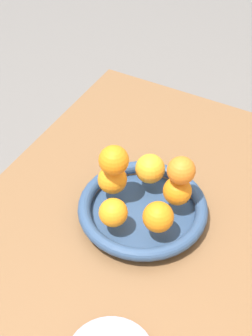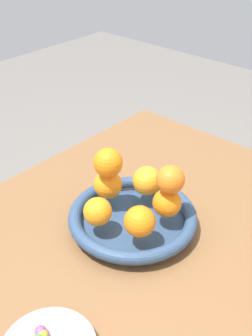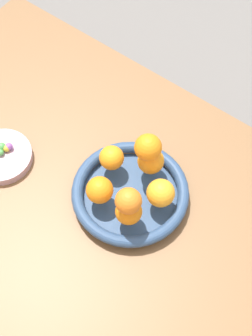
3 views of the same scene
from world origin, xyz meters
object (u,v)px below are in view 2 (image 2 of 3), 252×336
at_px(orange_2, 108,185).
at_px(fruit_bowl, 133,218).
at_px(candy_ball_1, 41,331).
at_px(orange_0, 167,203).
at_px(orange_4, 140,222).
at_px(orange_6, 108,163).
at_px(orange_3, 98,212).
at_px(orange_1, 147,181).
at_px(candy_ball_3, 43,335).
at_px(orange_5, 170,180).
at_px(dining_table, 114,298).

bearing_deg(orange_2, fruit_bowl, 87.39).
bearing_deg(candy_ball_1, orange_0, -176.89).
bearing_deg(orange_4, orange_6, -109.16).
distance_m(orange_2, orange_3, 0.09).
bearing_deg(orange_0, orange_1, -111.45).
xyz_separation_m(orange_3, orange_6, (-0.07, -0.04, 0.06)).
relative_size(orange_6, candy_ball_1, 3.30).
bearing_deg(fruit_bowl, candy_ball_3, 15.27).
height_order(orange_5, candy_ball_3, orange_5).
xyz_separation_m(fruit_bowl, orange_1, (-0.07, -0.02, 0.05)).
relative_size(dining_table, candy_ball_3, 66.69).
relative_size(orange_6, candy_ball_3, 3.60).
relative_size(dining_table, orange_0, 19.17).
relative_size(orange_3, orange_4, 0.94).
relative_size(orange_1, orange_3, 1.10).
relative_size(orange_4, orange_5, 1.08).
bearing_deg(orange_4, orange_5, 175.47).
distance_m(orange_4, orange_5, 0.10).
distance_m(dining_table, orange_6, 0.27).
relative_size(orange_0, orange_3, 1.03).
bearing_deg(orange_3, orange_6, -151.94).
xyz_separation_m(orange_3, orange_4, (-0.03, 0.08, 0.00)).
xyz_separation_m(orange_2, candy_ball_1, (0.30, 0.15, -0.04)).
xyz_separation_m(orange_1, orange_6, (0.07, -0.05, 0.06)).
bearing_deg(orange_6, orange_2, -124.38).
relative_size(orange_5, candy_ball_1, 3.07).
bearing_deg(orange_5, orange_4, -4.53).
xyz_separation_m(orange_3, orange_5, (-0.11, 0.09, 0.06)).
xyz_separation_m(dining_table, orange_0, (-0.14, 0.01, 0.16)).
relative_size(orange_0, orange_2, 0.96).
distance_m(orange_1, orange_4, 0.13).
distance_m(orange_1, candy_ball_1, 0.38).
bearing_deg(orange_1, orange_6, -33.97).
xyz_separation_m(dining_table, orange_3, (-0.04, -0.07, 0.16)).
xyz_separation_m(orange_5, candy_ball_3, (0.34, 0.02, -0.09)).
xyz_separation_m(orange_0, orange_4, (0.08, -0.00, 0.00)).
relative_size(orange_1, orange_6, 1.04).
xyz_separation_m(orange_6, candy_ball_3, (0.30, 0.15, -0.10)).
height_order(orange_4, candy_ball_3, orange_4).
relative_size(orange_1, orange_2, 1.03).
distance_m(dining_table, fruit_bowl, 0.16).
xyz_separation_m(orange_5, candy_ball_1, (0.33, 0.01, -0.09)).
bearing_deg(candy_ball_3, orange_6, -153.84).
relative_size(dining_table, orange_1, 17.83).
distance_m(fruit_bowl, orange_3, 0.09).
xyz_separation_m(orange_0, candy_ball_3, (0.34, 0.03, -0.04)).
xyz_separation_m(dining_table, orange_6, (-0.11, -0.11, 0.22)).
height_order(fruit_bowl, orange_4, orange_4).
xyz_separation_m(orange_2, orange_6, (0.00, 0.01, 0.06)).
bearing_deg(candy_ball_1, orange_5, -177.44).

